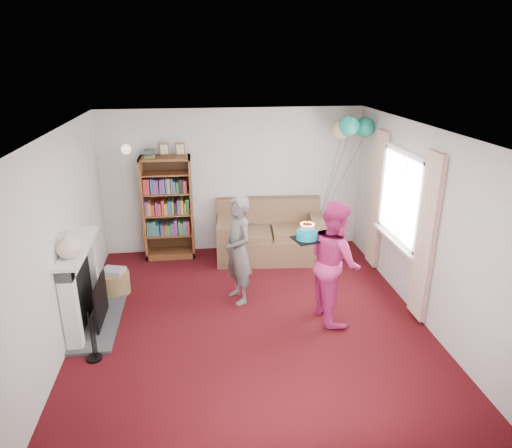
{
  "coord_description": "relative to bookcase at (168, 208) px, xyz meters",
  "views": [
    {
      "loc": [
        -0.61,
        -5.2,
        3.32
      ],
      "look_at": [
        0.15,
        0.6,
        1.14
      ],
      "focal_mm": 32.0,
      "sensor_mm": 36.0,
      "label": 1
    }
  ],
  "objects": [
    {
      "name": "wall_sconce",
      "position": [
        -0.61,
        0.06,
        1.01
      ],
      "size": [
        0.16,
        0.23,
        0.16
      ],
      "color": "gold",
      "rests_on": "ground"
    },
    {
      "name": "wall_back",
      "position": [
        1.14,
        0.21,
        0.38
      ],
      "size": [
        4.5,
        0.02,
        2.5
      ],
      "primitive_type": "cube",
      "color": "silver",
      "rests_on": "ground"
    },
    {
      "name": "birthday_cake",
      "position": [
        1.85,
        -2.31,
        0.32
      ],
      "size": [
        0.32,
        0.32,
        0.22
      ],
      "rotation": [
        0.0,
        0.0,
        0.26
      ],
      "color": "black",
      "rests_on": "ground"
    },
    {
      "name": "bookcase",
      "position": [
        0.0,
        0.0,
        0.0
      ],
      "size": [
        0.83,
        0.42,
        1.97
      ],
      "color": "#472B14",
      "rests_on": "ground"
    },
    {
      "name": "person_striped",
      "position": [
        1.04,
        -1.72,
        -0.1
      ],
      "size": [
        0.54,
        0.66,
        1.55
      ],
      "primitive_type": "imported",
      "rotation": [
        0.0,
        0.0,
        -1.22
      ],
      "color": "black",
      "rests_on": "ground"
    },
    {
      "name": "wall_right",
      "position": [
        3.4,
        -2.3,
        0.38
      ],
      "size": [
        0.02,
        5.0,
        2.5
      ],
      "primitive_type": "cube",
      "color": "silver",
      "rests_on": "ground"
    },
    {
      "name": "mantel_vase",
      "position": [
        -0.98,
        -2.45,
        0.41
      ],
      "size": [
        0.39,
        0.39,
        0.31
      ],
      "primitive_type": "imported",
      "rotation": [
        0.0,
        0.0,
        0.4
      ],
      "color": "beige",
      "rests_on": "fireplace"
    },
    {
      "name": "window_bay",
      "position": [
        3.34,
        -1.7,
        0.33
      ],
      "size": [
        0.14,
        2.02,
        2.2
      ],
      "color": "white",
      "rests_on": "ground"
    },
    {
      "name": "balloons",
      "position": [
        3.02,
        -0.36,
        1.35
      ],
      "size": [
        0.88,
        0.7,
        1.76
      ],
      "color": "#3F3F3F",
      "rests_on": "ground"
    },
    {
      "name": "person_magenta",
      "position": [
        2.23,
        -2.32,
        -0.06
      ],
      "size": [
        0.7,
        0.85,
        1.63
      ],
      "primitive_type": "imported",
      "rotation": [
        0.0,
        0.0,
        1.68
      ],
      "color": "#C7276F",
      "rests_on": "ground"
    },
    {
      "name": "sofa",
      "position": [
        1.73,
        -0.23,
        -0.51
      ],
      "size": [
        1.83,
        0.97,
        0.97
      ],
      "rotation": [
        0.0,
        0.0,
        -0.1
      ],
      "color": "brown",
      "rests_on": "ground"
    },
    {
      "name": "ground",
      "position": [
        1.14,
        -2.3,
        -0.87
      ],
      "size": [
        5.0,
        5.0,
        0.0
      ],
      "primitive_type": "plane",
      "color": "black",
      "rests_on": "ground"
    },
    {
      "name": "fireplace",
      "position": [
        -0.95,
        -2.11,
        -0.36
      ],
      "size": [
        0.55,
        1.8,
        1.12
      ],
      "color": "#3F3F42",
      "rests_on": "ground"
    },
    {
      "name": "wall_left",
      "position": [
        -1.12,
        -2.3,
        0.38
      ],
      "size": [
        0.02,
        5.0,
        2.5
      ],
      "primitive_type": "cube",
      "color": "silver",
      "rests_on": "ground"
    },
    {
      "name": "wicker_basket",
      "position": [
        -0.76,
        -1.28,
        -0.69
      ],
      "size": [
        0.44,
        0.44,
        0.39
      ],
      "rotation": [
        0.0,
        0.0,
        -0.29
      ],
      "color": "olive",
      "rests_on": "ground"
    },
    {
      "name": "ceiling",
      "position": [
        1.14,
        -2.3,
        1.64
      ],
      "size": [
        4.5,
        5.0,
        0.01
      ],
      "primitive_type": "cube",
      "color": "white",
      "rests_on": "wall_back"
    }
  ]
}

